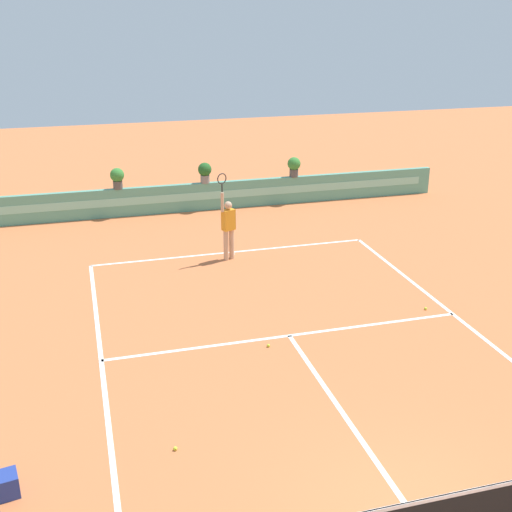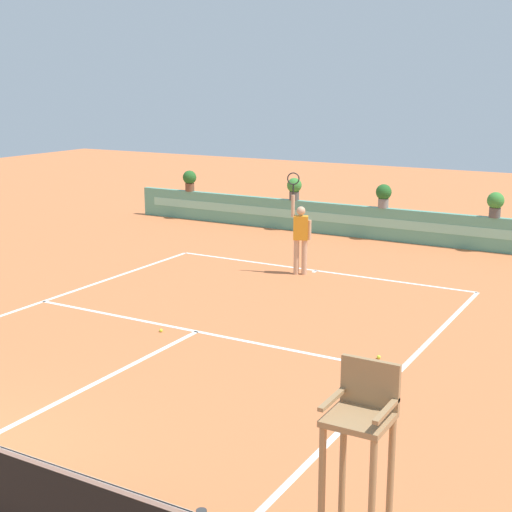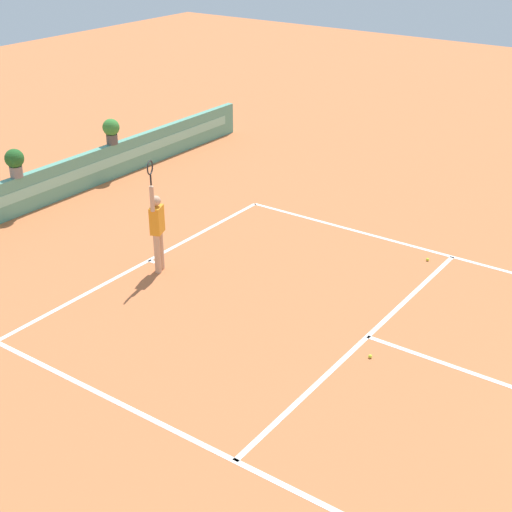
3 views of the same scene
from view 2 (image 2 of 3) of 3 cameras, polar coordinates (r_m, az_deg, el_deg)
ground_plane at (r=14.21m, az=-5.50°, el=-6.30°), size 60.00×60.00×0.00m
court_lines at (r=14.77m, az=-3.89°, el=-5.49°), size 8.32×11.94×0.01m
back_wall_barrier at (r=23.06m, az=9.46°, el=2.50°), size 18.00×0.21×1.00m
umpire_chair at (r=7.43m, az=8.07°, el=-14.16°), size 0.60×0.60×2.14m
tennis_player at (r=18.50m, az=3.45°, el=1.73°), size 0.58×0.34×2.58m
tennis_ball_mid_court at (r=13.28m, az=9.46°, el=-7.70°), size 0.07×0.07×0.07m
tennis_ball_by_sideline at (r=14.56m, az=-7.35°, el=-5.72°), size 0.07×0.07×0.07m
potted_plant_right at (r=21.98m, az=18.02°, el=3.92°), size 0.48×0.48×0.72m
potted_plant_left at (r=24.06m, az=2.98°, el=5.31°), size 0.48×0.48×0.72m
potted_plant_far_left at (r=26.16m, az=-5.15°, el=5.92°), size 0.48×0.48×0.72m
potted_plant_centre at (r=22.87m, az=9.83°, el=4.72°), size 0.48×0.48×0.72m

